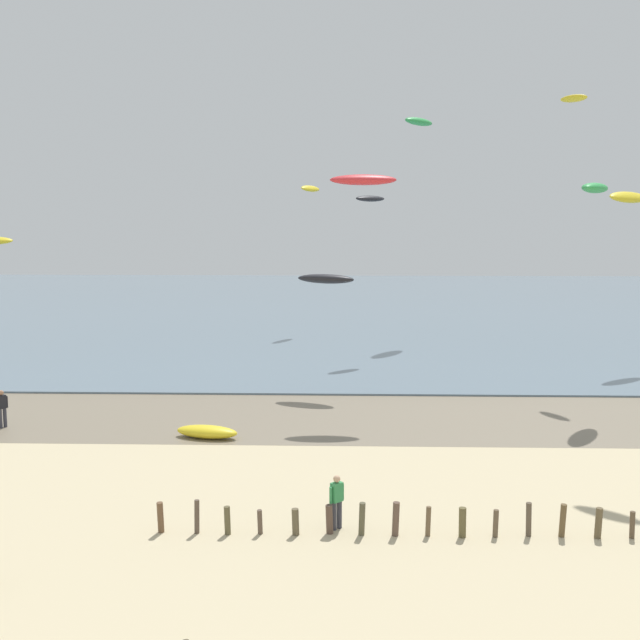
% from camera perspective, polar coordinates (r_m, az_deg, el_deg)
% --- Properties ---
extents(wet_sand_strip, '(120.00, 8.75, 0.01)m').
position_cam_1_polar(wet_sand_strip, '(37.58, -5.22, -6.96)').
color(wet_sand_strip, '#7A6D59').
rests_on(wet_sand_strip, ground).
extents(sea, '(160.00, 70.00, 0.10)m').
position_cam_1_polar(sea, '(76.13, -1.71, 0.87)').
color(sea, slate).
rests_on(sea, ground).
extents(groyne_mid, '(17.34, 0.37, 1.06)m').
position_cam_1_polar(groyne_mid, '(24.79, 8.89, -14.11)').
color(groyne_mid, brown).
rests_on(groyne_mid, ground).
extents(person_left_flank, '(0.40, 0.47, 1.71)m').
position_cam_1_polar(person_left_flank, '(38.22, -21.89, -5.86)').
color(person_left_flank, '#383842').
rests_on(person_left_flank, ground).
extents(person_far_down_beach, '(0.45, 0.41, 1.71)m').
position_cam_1_polar(person_far_down_beach, '(24.83, 1.21, -12.83)').
color(person_far_down_beach, '#383842').
rests_on(person_far_down_beach, ground).
extents(grounded_kite, '(2.84, 1.50, 0.54)m').
position_cam_1_polar(grounded_kite, '(34.48, -8.13, -7.95)').
color(grounded_kite, yellow).
rests_on(grounded_kite, ground).
extents(kite_aloft_0, '(1.52, 1.98, 0.51)m').
position_cam_1_polar(kite_aloft_0, '(46.93, 17.78, 14.93)').
color(kite_aloft_0, yellow).
extents(kite_aloft_1, '(2.99, 3.57, 0.73)m').
position_cam_1_polar(kite_aloft_1, '(60.37, 7.12, 13.97)').
color(kite_aloft_1, green).
extents(kite_aloft_3, '(2.33, 2.16, 0.49)m').
position_cam_1_polar(kite_aloft_3, '(51.34, 3.63, 8.71)').
color(kite_aloft_3, black).
extents(kite_aloft_4, '(3.27, 1.97, 0.63)m').
position_cam_1_polar(kite_aloft_4, '(41.64, 0.41, 2.98)').
color(kite_aloft_4, black).
extents(kite_aloft_5, '(1.94, 2.51, 0.70)m').
position_cam_1_polar(kite_aloft_5, '(62.25, -0.70, 9.43)').
color(kite_aloft_5, yellow).
extents(kite_aloft_6, '(2.46, 3.20, 0.52)m').
position_cam_1_polar(kite_aloft_6, '(40.60, 19.16, 8.96)').
color(kite_aloft_6, green).
extents(kite_aloft_7, '(3.50, 3.00, 0.99)m').
position_cam_1_polar(kite_aloft_7, '(52.08, 21.29, 8.22)').
color(kite_aloft_7, yellow).
extents(kite_aloft_11, '(3.21, 1.12, 0.59)m').
position_cam_1_polar(kite_aloft_11, '(38.47, 3.12, 10.03)').
color(kite_aloft_11, red).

